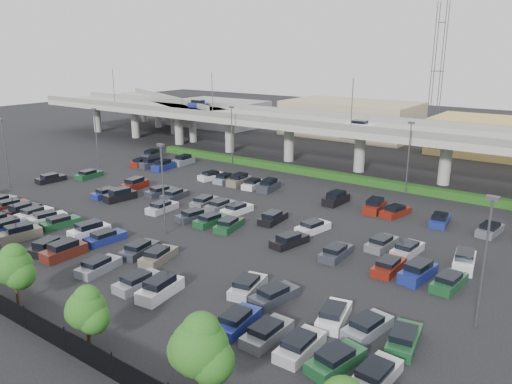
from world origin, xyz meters
TOP-DOWN VIEW (x-y plane):
  - ground at (0.00, 0.00)m, footprint 280.00×280.00m
  - overpass at (-0.25, 32.01)m, footprint 150.00×13.00m
  - on_ramp at (-52.10, 43.05)m, footprint 50.93×30.13m
  - hedge at (0.00, 25.00)m, footprint 66.00×1.60m
  - tree_row at (0.70, -26.53)m, footprint 65.07×3.66m
  - parked_cars at (-1.15, -4.17)m, footprint 63.08×41.68m
  - light_poles at (-4.13, 2.00)m, footprint 66.90×48.38m
  - distant_buildings at (12.38, 61.81)m, footprint 138.00×24.00m
  - comm_tower at (4.00, 74.00)m, footprint 2.40×2.40m

SIDE VIEW (x-z plane):
  - ground at x=0.00m, z-range 0.00..0.00m
  - hedge at x=0.00m, z-range 0.00..1.10m
  - parked_cars at x=-1.15m, z-range -0.23..1.44m
  - tree_row at x=0.70m, z-range 0.55..6.49m
  - distant_buildings at x=12.38m, z-range -0.76..8.24m
  - light_poles at x=-4.13m, z-range 1.09..11.39m
  - on_ramp at x=-52.10m, z-range 2.46..11.26m
  - overpass at x=-0.25m, z-range -0.93..14.87m
  - comm_tower at x=4.00m, z-range 0.61..30.61m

